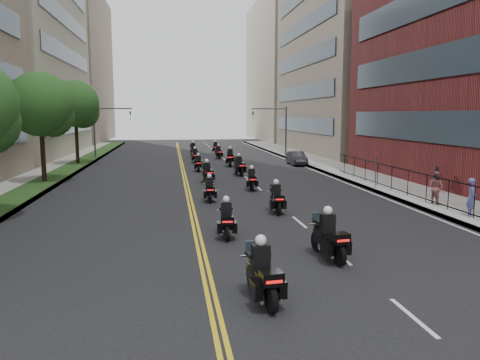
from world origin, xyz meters
The scene contains 29 objects.
ground centered at (0.00, 0.00, 0.00)m, with size 160.00×160.00×0.00m, color black.
sidewalk_right centered at (12.00, 25.00, 0.07)m, with size 4.00×90.00×0.15m, color gray.
sidewalk_left centered at (-12.00, 25.00, 0.07)m, with size 4.00×90.00×0.15m, color gray.
grass_strip centered at (-11.20, 25.00, 0.17)m, with size 2.00×90.00×0.04m, color black.
building_right_tan centered at (21.48, 48.00, 15.00)m, with size 15.11×28.00×30.00m.
building_right_far centered at (21.50, 78.00, 13.00)m, with size 15.00×28.00×26.00m, color #AAA289.
building_left_far centered at (-22.00, 78.00, 13.00)m, with size 16.00×28.00×26.00m, color gray.
iron_fence centered at (11.00, 12.00, 0.90)m, with size 0.05×28.00×1.50m.
street_trees centered at (-11.05, 18.61, 5.13)m, with size 4.40×38.40×7.98m.
traffic_signal_right centered at (9.54, 42.00, 3.70)m, with size 4.09×0.20×5.60m.
traffic_signal_left centered at (-9.54, 42.00, 3.70)m, with size 4.09×0.20×5.60m.
motorcycle_0 centered at (-0.18, 1.47, 0.69)m, with size 0.67×2.35×1.74m.
motorcycle_1 centered at (2.72, 4.66, 0.70)m, with size 0.71×2.40×1.78m.
motorcycle_2 centered at (-0.33, 8.02, 0.64)m, with size 0.56×2.19×1.61m.
motorcycle_3 centered at (2.64, 12.23, 0.64)m, with size 0.55×2.21×1.63m.
motorcycle_4 centered at (-0.36, 15.74, 0.60)m, with size 0.48×2.06×1.52m.
motorcycle_5 centered at (2.62, 19.24, 0.62)m, with size 0.58×2.13×1.57m.
motorcycle_6 centered at (0.03, 22.56, 0.67)m, with size 0.70×2.29×1.69m.
motorcycle_7 centered at (2.85, 26.36, 0.70)m, with size 0.66×2.39×1.76m.
motorcycle_8 centered at (-0.17, 29.66, 0.61)m, with size 0.48×2.08×1.54m.
motorcycle_9 centered at (2.98, 32.99, 0.74)m, with size 0.67×2.53×1.86m.
motorcycle_10 centered at (-0.09, 36.53, 0.64)m, with size 0.51×2.20×1.63m.
motorcycle_11 centered at (2.68, 40.61, 0.63)m, with size 0.52×2.16×1.59m.
motorcycle_12 centered at (0.05, 43.56, 0.72)m, with size 0.68×2.46×1.81m.
motorcycle_13 centered at (2.97, 47.36, 0.66)m, with size 0.63×2.25×1.66m.
parked_sedan centered at (9.40, 33.26, 0.63)m, with size 1.34×3.85×1.27m, color black.
pedestrian_a centered at (11.20, 9.50, 1.03)m, with size 0.64×0.42×1.75m, color #525497.
pedestrian_b centered at (11.20, 12.43, 1.01)m, with size 0.83×0.65×1.72m, color #90504E.
pedestrian_c centered at (13.50, 16.23, 0.92)m, with size 0.90×0.38×1.54m, color #46474E.
Camera 1 is at (-2.43, -9.86, 4.80)m, focal length 35.00 mm.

